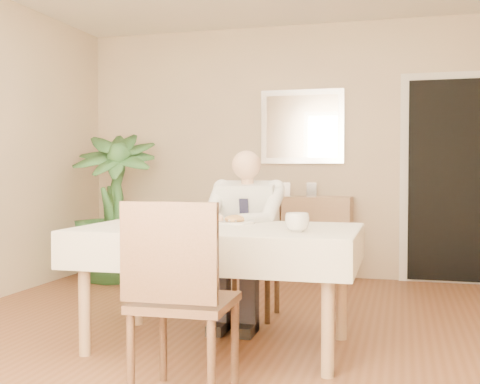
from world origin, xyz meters
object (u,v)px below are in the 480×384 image
(dining_table, at_px, (219,240))
(potted_palm, at_px, (114,207))
(chair_far, at_px, (253,253))
(chair_near, at_px, (178,290))
(seated_man, at_px, (243,228))
(coffee_mug, at_px, (297,222))
(sideboard, at_px, (299,238))

(dining_table, relative_size, potted_palm, 1.17)
(chair_far, height_order, chair_near, chair_near)
(chair_near, bearing_deg, seated_man, 91.67)
(chair_far, relative_size, seated_man, 0.68)
(chair_near, xyz_separation_m, seated_man, (-0.09, 1.52, 0.15))
(chair_near, height_order, coffee_mug, chair_near)
(chair_near, relative_size, seated_man, 0.77)
(seated_man, height_order, sideboard, seated_man)
(chair_far, relative_size, sideboard, 0.81)
(chair_far, height_order, potted_palm, potted_palm)
(chair_far, height_order, sideboard, chair_far)
(seated_man, bearing_deg, potted_palm, 141.89)
(potted_palm, bearing_deg, chair_near, -58.06)
(chair_far, height_order, seated_man, seated_man)
(coffee_mug, bearing_deg, chair_far, 116.28)
(chair_near, relative_size, potted_palm, 0.65)
(chair_far, distance_m, sideboard, 1.60)
(seated_man, distance_m, potted_palm, 2.14)
(dining_table, distance_m, sideboard, 2.48)
(chair_far, bearing_deg, coffee_mug, -60.11)
(coffee_mug, height_order, potted_palm, potted_palm)
(chair_near, bearing_deg, sideboard, 88.22)
(coffee_mug, distance_m, potted_palm, 3.04)
(dining_table, relative_size, coffee_mug, 12.50)
(sideboard, bearing_deg, potted_palm, -162.38)
(dining_table, height_order, chair_far, chair_far)
(potted_palm, bearing_deg, sideboard, 17.27)
(dining_table, bearing_deg, potted_palm, 131.12)
(coffee_mug, xyz_separation_m, sideboard, (-0.43, 2.65, -0.39))
(chair_near, height_order, potted_palm, potted_palm)
(dining_table, xyz_separation_m, chair_far, (0.00, 0.88, -0.20))
(dining_table, xyz_separation_m, chair_near, (0.09, -0.93, -0.12))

